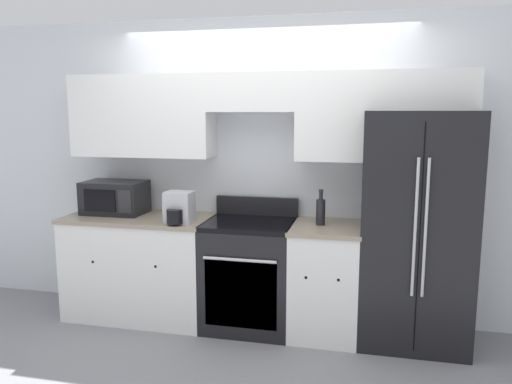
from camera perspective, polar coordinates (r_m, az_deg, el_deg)
ground_plane at (r=4.13m, az=-1.00°, el=-16.75°), size 12.00×12.00×0.00m
wall_back at (r=4.30m, az=0.87°, el=4.74°), size 8.00×0.39×2.60m
lower_cabinets_left at (r=4.57m, az=-13.02°, el=-8.25°), size 1.28×0.64×0.91m
lower_cabinets_right at (r=4.15m, az=7.93°, el=-9.89°), size 0.56×0.64×0.91m
oven_range at (r=4.25m, az=-0.74°, el=-9.31°), size 0.73×0.65×1.07m
refrigerator at (r=4.10m, az=17.71°, el=-3.96°), size 0.82×0.78×1.81m
microwave at (r=4.61m, az=-15.82°, el=-0.59°), size 0.53×0.36×0.29m
bottle at (r=4.02m, az=7.40°, el=-2.16°), size 0.07×0.07×0.29m
paper_towel_holder at (r=4.11m, az=-8.84°, el=-1.88°), size 0.22×0.26×0.26m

